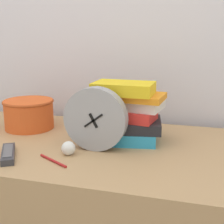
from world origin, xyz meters
TOP-DOWN VIEW (x-y plane):
  - wall_back at (0.00, 0.71)m, footprint 6.00×0.04m
  - desk_clock at (0.11, 0.27)m, footprint 0.21×0.05m
  - book_stack at (0.19, 0.39)m, footprint 0.27×0.21m
  - basket at (-0.23, 0.43)m, footprint 0.21×0.21m
  - tv_remote at (-0.13, 0.13)m, footprint 0.11×0.15m
  - crumpled_paper_ball at (0.04, 0.20)m, footprint 0.05×0.05m
  - pen at (0.02, 0.13)m, footprint 0.12×0.07m

SIDE VIEW (x-z plane):
  - pen at x=0.02m, z-range 0.77..0.78m
  - tv_remote at x=-0.13m, z-range 0.77..0.79m
  - crumpled_paper_ball at x=0.04m, z-range 0.77..0.82m
  - basket at x=-0.23m, z-range 0.78..0.89m
  - book_stack at x=0.19m, z-range 0.77..0.98m
  - desk_clock at x=0.11m, z-range 0.77..0.98m
  - wall_back at x=0.00m, z-range 0.00..2.40m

